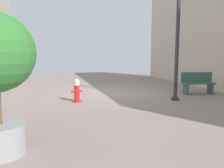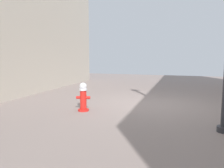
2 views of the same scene
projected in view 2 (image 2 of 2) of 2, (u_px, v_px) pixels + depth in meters
The scene contains 2 objects.
ground_plane at pixel (151, 105), 7.31m from camera, with size 23.40×23.40×0.00m, color gray.
fire_hydrant at pixel (83, 97), 6.43m from camera, with size 0.42×0.39×0.84m.
Camera 2 is at (-0.94, 7.22, 1.61)m, focal length 35.19 mm.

